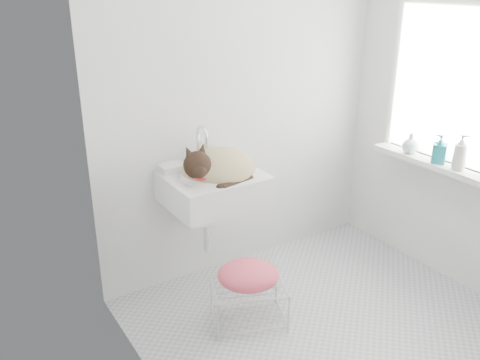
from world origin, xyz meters
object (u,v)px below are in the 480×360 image
sink (213,174)px  bottle_c (409,153)px  bottle_a (457,169)px  bottle_b (438,163)px  wire_rack (249,301)px  cat (216,169)px

sink → bottle_c: bearing=-15.2°
bottle_a → bottle_b: size_ratio=1.02×
sink → bottle_a: (1.39, -0.77, 0.00)m
bottle_a → wire_rack: bearing=166.2°
wire_rack → bottle_a: bottle_a is taller
bottle_a → bottle_b: bearing=90.0°
wire_rack → bottle_b: bottle_b is taller
sink → bottle_b: size_ratio=3.09×
bottle_c → cat: bearing=165.4°
bottle_c → wire_rack: bearing=-177.8°
bottle_a → bottle_b: (0.00, 0.15, 0.00)m
cat → bottle_b: size_ratio=2.60×
sink → wire_rack: (-0.01, -0.43, -0.70)m
sink → bottle_b: sink is taller
sink → bottle_b: bearing=-24.0°
cat → bottle_b: (1.38, -0.60, -0.04)m
bottle_a → bottle_b: 0.15m
cat → bottle_c: size_ratio=3.46×
wire_rack → bottle_b: 1.57m
sink → wire_rack: bearing=-90.7°
cat → bottle_a: 1.57m
sink → cat: 0.05m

